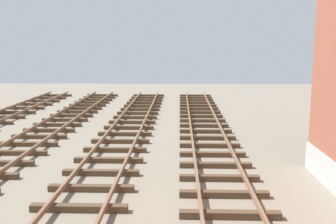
{
  "coord_description": "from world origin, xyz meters",
  "views": [
    {
      "loc": [
        -0.39,
        -3.12,
        4.22
      ],
      "look_at": [
        -0.86,
        12.4,
        1.58
      ],
      "focal_mm": 42.56,
      "sensor_mm": 36.0,
      "label": 1
    }
  ],
  "objects": []
}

